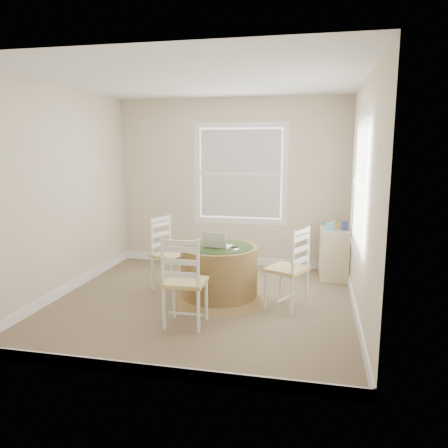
% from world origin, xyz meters
% --- Properties ---
extents(room, '(3.64, 3.64, 2.64)m').
position_xyz_m(room, '(0.17, 0.16, 1.30)').
color(room, '#7B6A4E').
rests_on(room, ground).
extents(round_table, '(1.13, 1.13, 0.68)m').
position_xyz_m(round_table, '(0.19, 0.12, 0.37)').
color(round_table, olive).
rests_on(round_table, ground).
extents(chair_left, '(0.52, 0.53, 0.95)m').
position_xyz_m(chair_left, '(-0.51, 0.39, 0.47)').
color(chair_left, white).
rests_on(chair_left, ground).
extents(chair_near, '(0.43, 0.41, 0.95)m').
position_xyz_m(chair_near, '(0.01, -0.69, 0.47)').
color(chair_near, white).
rests_on(chair_near, ground).
extents(chair_right, '(0.54, 0.55, 0.95)m').
position_xyz_m(chair_right, '(1.01, 0.03, 0.47)').
color(chair_right, white).
rests_on(chair_right, ground).
extents(laptop, '(0.34, 0.31, 0.21)m').
position_xyz_m(laptop, '(0.18, 0.09, 0.71)').
color(laptop, white).
rests_on(laptop, round_table).
extents(mouse, '(0.07, 0.09, 0.03)m').
position_xyz_m(mouse, '(0.28, 0.06, 0.68)').
color(mouse, white).
rests_on(mouse, round_table).
extents(phone, '(0.06, 0.10, 0.02)m').
position_xyz_m(phone, '(0.42, -0.01, 0.68)').
color(phone, '#B7BABF').
rests_on(phone, round_table).
extents(keys, '(0.07, 0.06, 0.02)m').
position_xyz_m(keys, '(0.38, 0.11, 0.68)').
color(keys, black).
rests_on(keys, round_table).
extents(corner_chest, '(0.43, 0.56, 0.72)m').
position_xyz_m(corner_chest, '(1.59, 1.36, 0.36)').
color(corner_chest, beige).
rests_on(corner_chest, ground).
extents(tissue_box, '(0.13, 0.13, 0.10)m').
position_xyz_m(tissue_box, '(1.52, 1.27, 0.77)').
color(tissue_box, '#56A7C5').
rests_on(tissue_box, corner_chest).
extents(box_yellow, '(0.15, 0.11, 0.06)m').
position_xyz_m(box_yellow, '(1.63, 1.43, 0.75)').
color(box_yellow, '#EEB454').
rests_on(box_yellow, corner_chest).
extents(box_blue, '(0.08, 0.08, 0.12)m').
position_xyz_m(box_blue, '(1.70, 1.28, 0.78)').
color(box_blue, '#334399').
rests_on(box_blue, corner_chest).
extents(cup_cream, '(0.07, 0.07, 0.09)m').
position_xyz_m(cup_cream, '(1.57, 1.47, 0.77)').
color(cup_cream, beige).
rests_on(cup_cream, corner_chest).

